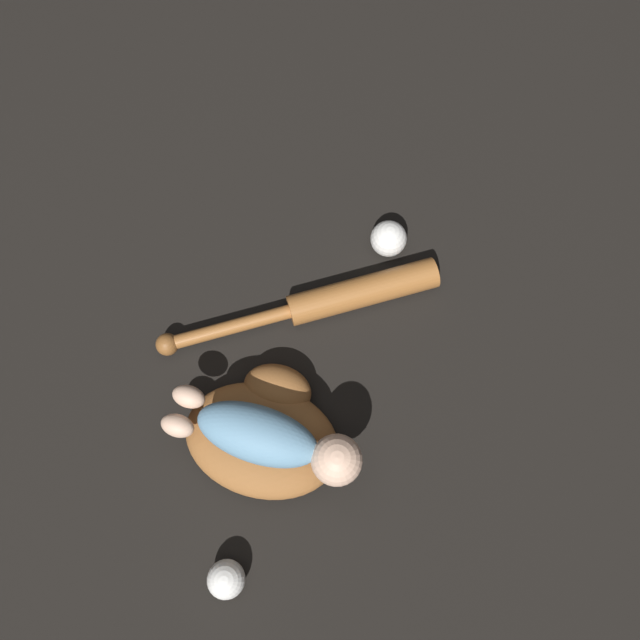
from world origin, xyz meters
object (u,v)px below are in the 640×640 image
(baseball_spare, at_px, (226,579))
(baseball_bat, at_px, (334,299))
(baby_figure, at_px, (272,439))
(baseball, at_px, (389,239))
(baseball_glove, at_px, (265,431))

(baseball_spare, bearing_deg, baseball_bat, 75.54)
(baby_figure, relative_size, baseball_bat, 0.66)
(baseball_bat, height_order, baseball, baseball)
(baby_figure, bearing_deg, baseball_spare, -103.59)
(baseball_glove, bearing_deg, baseball, 63.95)
(baseball_glove, height_order, baseball, baseball_glove)
(baseball_spare, bearing_deg, baseball_glove, 82.34)
(baseball, distance_m, baseball_spare, 0.73)
(baseball_glove, distance_m, baseball, 0.47)
(baseball, bearing_deg, baby_figure, -112.41)
(baby_figure, relative_size, baseball, 4.85)
(baseball_bat, height_order, baseball_spare, baseball_spare)
(baseball_bat, distance_m, baseball_spare, 0.56)
(baby_figure, bearing_deg, baseball, 67.59)
(baby_figure, distance_m, baseball_bat, 0.33)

